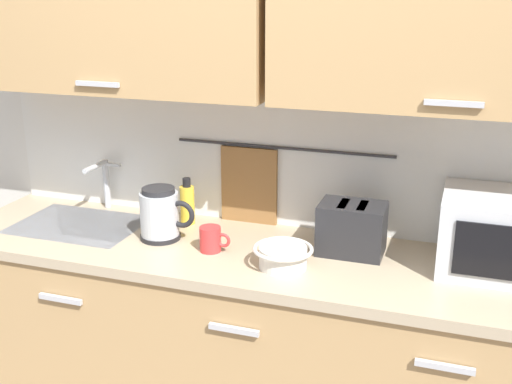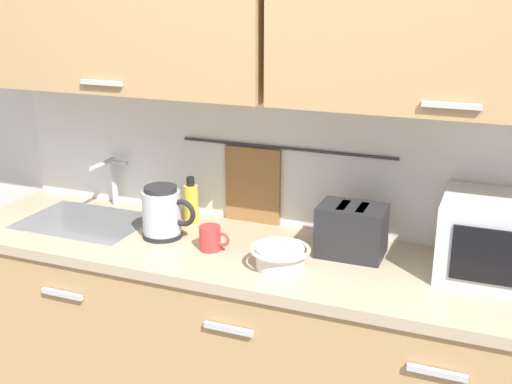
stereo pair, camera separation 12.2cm
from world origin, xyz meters
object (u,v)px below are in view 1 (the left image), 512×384
at_px(mug_near_sink, 211,239).
at_px(toaster, 352,228).
at_px(microwave, 510,235).
at_px(dish_soap_bottle, 187,204).
at_px(electric_kettle, 161,214).
at_px(mixing_bowl, 283,255).

height_order(mug_near_sink, toaster, toaster).
relative_size(microwave, mug_near_sink, 3.83).
relative_size(dish_soap_bottle, mug_near_sink, 1.63).
xyz_separation_m(electric_kettle, toaster, (0.73, 0.10, -0.01)).
bearing_deg(microwave, dish_soap_bottle, 176.69).
xyz_separation_m(microwave, dish_soap_bottle, (-1.24, 0.07, -0.05)).
distance_m(mug_near_sink, toaster, 0.52).
height_order(microwave, mixing_bowl, microwave).
xyz_separation_m(mug_near_sink, mixing_bowl, (0.29, -0.05, -0.00)).
relative_size(electric_kettle, dish_soap_bottle, 1.16).
bearing_deg(mug_near_sink, microwave, 9.15).
relative_size(dish_soap_bottle, toaster, 0.77).
bearing_deg(mug_near_sink, toaster, 17.16).
bearing_deg(mug_near_sink, dish_soap_bottle, 130.56).
relative_size(mug_near_sink, mixing_bowl, 0.56).
bearing_deg(dish_soap_bottle, toaster, -6.94).
xyz_separation_m(dish_soap_bottle, toaster, (0.70, -0.09, 0.01)).
distance_m(microwave, toaster, 0.54).
distance_m(microwave, mixing_bowl, 0.78).
bearing_deg(dish_soap_bottle, microwave, -3.31).
xyz_separation_m(microwave, mixing_bowl, (-0.74, -0.22, -0.09)).
relative_size(electric_kettle, mug_near_sink, 1.89).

